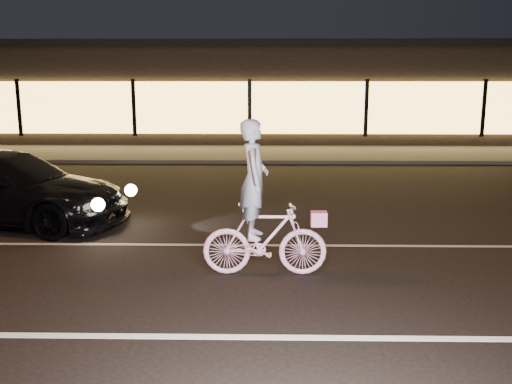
{
  "coord_description": "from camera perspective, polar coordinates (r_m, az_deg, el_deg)",
  "views": [
    {
      "loc": [
        0.65,
        -7.41,
        2.89
      ],
      "look_at": [
        0.5,
        0.6,
        1.23
      ],
      "focal_mm": 40.0,
      "sensor_mm": 36.0,
      "label": 1
    }
  ],
  "objects": [
    {
      "name": "lane_stripe_far",
      "position": [
        9.86,
        -2.79,
        -5.31
      ],
      "size": [
        60.0,
        0.1,
        0.01
      ],
      "primitive_type": "cube",
      "color": "gray",
      "rests_on": "ground"
    },
    {
      "name": "storefront",
      "position": [
        26.39,
        -0.38,
        10.12
      ],
      "size": [
        25.4,
        8.42,
        4.2
      ],
      "color": "black",
      "rests_on": "ground"
    },
    {
      "name": "ground",
      "position": [
        7.98,
        -3.74,
        -9.55
      ],
      "size": [
        90.0,
        90.0,
        0.0
      ],
      "primitive_type": "plane",
      "color": "black",
      "rests_on": "ground"
    },
    {
      "name": "sedan",
      "position": [
        12.13,
        -23.78,
        0.36
      ],
      "size": [
        5.2,
        3.0,
        1.42
      ],
      "rotation": [
        0.0,
        0.0,
        1.35
      ],
      "color": "black",
      "rests_on": "ground"
    },
    {
      "name": "sidewalk",
      "position": [
        20.62,
        -0.78,
        3.84
      ],
      "size": [
        30.0,
        4.0,
        0.12
      ],
      "primitive_type": "cube",
      "color": "#383533",
      "rests_on": "ground"
    },
    {
      "name": "lane_stripe_near",
      "position": [
        6.61,
        -4.85,
        -14.23
      ],
      "size": [
        60.0,
        0.12,
        0.01
      ],
      "primitive_type": "cube",
      "color": "silver",
      "rests_on": "ground"
    },
    {
      "name": "cyclist",
      "position": [
        8.22,
        0.6,
        -2.94
      ],
      "size": [
        1.81,
        0.62,
        2.28
      ],
      "rotation": [
        0.0,
        0.0,
        1.57
      ],
      "color": "#DD4291",
      "rests_on": "ground"
    }
  ]
}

